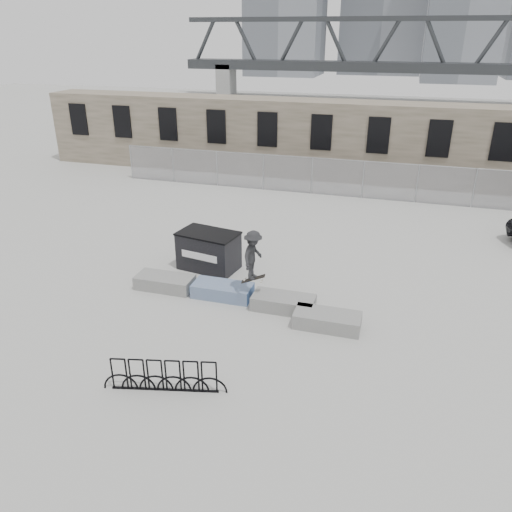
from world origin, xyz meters
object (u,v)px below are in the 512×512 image
Objects in this scene: planter_center_right at (283,302)px; bike_rack at (164,376)px; planter_far_left at (165,282)px; planter_offset at (327,320)px; planter_center_left at (223,290)px; dumpster at (209,250)px; skateboarder at (253,255)px.

planter_center_right is 5.10m from bike_rack.
planter_offset is at bearing -8.62° from planter_far_left.
planter_center_left is 4.96m from bike_rack.
bike_rack is at bearing -130.08° from planter_offset.
planter_far_left is 0.84× the size of dumpster.
bike_rack is at bearing -67.50° from dumpster.
bike_rack reaches higher than planter_center_left.
planter_far_left and planter_center_left have the same top height.
planter_offset is at bearing -19.79° from dumpster.
planter_offset is (3.68, -0.89, 0.00)m from planter_center_left.
dumpster is at bearing 55.43° from skateboarder.
planter_center_left is at bearing 0.10° from planter_far_left.
planter_center_right is at bearing 156.61° from planter_offset.
skateboarder is at bearing 79.33° from bike_rack.
planter_center_left is 3.79m from planter_offset.
planter_center_right is 1.66m from planter_offset.
planter_offset is (1.52, -0.66, 0.00)m from planter_center_right.
bike_rack is at bearing -111.90° from planter_center_right.
planter_offset is 3.03m from skateboarder.
skateboarder is (-2.53, 0.65, 1.53)m from planter_offset.
skateboarder is at bearing 165.71° from planter_offset.
skateboarder is at bearing -11.83° from planter_center_left.
planter_far_left and planter_offset have the same top height.
bike_rack is (-1.90, -4.72, 0.18)m from planter_center_right.
bike_rack reaches higher than planter_offset.
planter_offset is 0.65× the size of bike_rack.
planter_far_left is 0.65× the size of bike_rack.
planter_far_left is at bearing 115.86° from bike_rack.
planter_center_right is 0.84× the size of dumpster.
planter_center_right is at bearing -6.01° from planter_center_left.
planter_center_left is at bearing -47.28° from dumpster.
planter_center_left is 1.11× the size of skateboarder.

